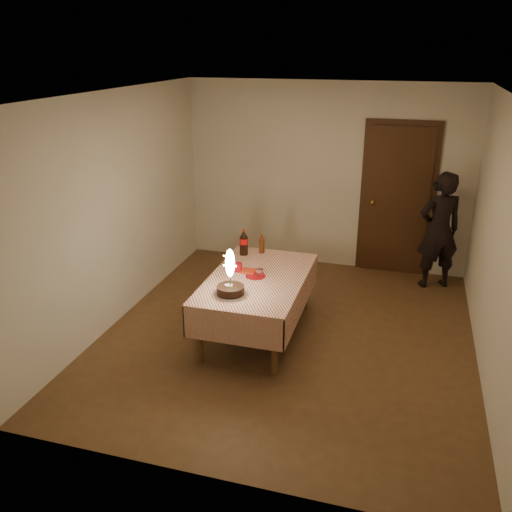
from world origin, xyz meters
name	(u,v)px	position (x,y,z in m)	size (l,w,h in m)	color
ground	(287,335)	(0.00, 0.00, 0.00)	(4.00, 4.50, 0.01)	brown
room_shell	(296,190)	(0.03, 0.08, 1.65)	(4.04, 4.54, 2.62)	beige
dining_table	(257,285)	(-0.34, -0.05, 0.59)	(1.02, 1.72, 0.69)	brown
birthday_cake	(230,284)	(-0.48, -0.53, 0.80)	(0.35, 0.35, 0.48)	white
red_plate	(256,276)	(-0.36, -0.03, 0.69)	(0.22, 0.22, 0.01)	#B50C14
red_cup	(238,267)	(-0.58, 0.05, 0.74)	(0.08, 0.08, 0.10)	red
clear_cup	(260,273)	(-0.31, -0.02, 0.73)	(0.07, 0.07, 0.09)	white
napkin_stack	(248,271)	(-0.47, 0.07, 0.70)	(0.15, 0.15, 0.02)	red
cola_bottle	(244,242)	(-0.68, 0.56, 0.84)	(0.10, 0.10, 0.32)	black
amber_bottle_left	(262,244)	(-0.49, 0.67, 0.80)	(0.06, 0.06, 0.25)	#56250E
photographer	(439,230)	(1.57, 1.85, 0.78)	(0.67, 0.57, 1.56)	black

